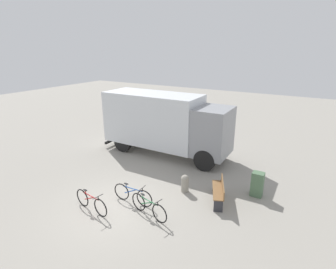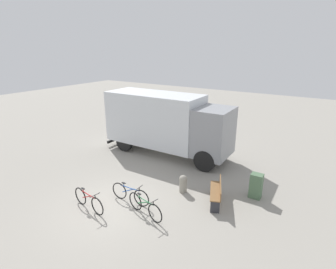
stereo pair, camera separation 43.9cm
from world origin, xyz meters
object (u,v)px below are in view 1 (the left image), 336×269
at_px(bicycle_middle, 133,194).
at_px(delivery_truck, 164,122).
at_px(bollard_near_bench, 185,183).
at_px(utility_box, 257,184).
at_px(park_bench, 219,190).
at_px(bicycle_near, 91,202).
at_px(bicycle_far, 149,207).

bearing_deg(bicycle_middle, delivery_truck, 105.51).
height_order(delivery_truck, bollard_near_bench, delivery_truck).
xyz_separation_m(bicycle_middle, utility_box, (4.09, 3.04, 0.15)).
distance_m(park_bench, bicycle_near, 4.97).
bearing_deg(utility_box, bicycle_near, -140.31).
distance_m(bicycle_near, bicycle_middle, 1.58).
height_order(park_bench, bicycle_near, park_bench).
bearing_deg(utility_box, delivery_truck, 160.49).
distance_m(bicycle_far, utility_box, 4.60).
bearing_deg(delivery_truck, bicycle_near, -85.13).
bearing_deg(bicycle_middle, park_bench, 30.34).
height_order(delivery_truck, utility_box, delivery_truck).
xyz_separation_m(delivery_truck, bicycle_near, (0.60, -6.27, -1.53)).
relative_size(delivery_truck, utility_box, 7.03).
distance_m(delivery_truck, utility_box, 6.22).
bearing_deg(park_bench, bicycle_near, 105.54).
bearing_deg(bollard_near_bench, delivery_truck, 132.81).
height_order(bicycle_near, bicycle_far, same).
xyz_separation_m(park_bench, bollard_near_bench, (-1.52, -0.02, -0.07)).
height_order(delivery_truck, bicycle_middle, delivery_truck).
relative_size(park_bench, utility_box, 1.53).
distance_m(delivery_truck, bicycle_near, 6.48).
distance_m(park_bench, bollard_near_bench, 1.52).
height_order(bicycle_middle, bicycle_far, same).
distance_m(delivery_truck, bicycle_far, 6.23).
xyz_separation_m(bicycle_far, bollard_near_bench, (0.36, 2.20, 0.04)).
height_order(bicycle_near, utility_box, utility_box).
bearing_deg(bicycle_middle, bicycle_far, -22.56).
height_order(delivery_truck, bicycle_far, delivery_truck).
distance_m(bicycle_middle, bollard_near_bench, 2.29).
bearing_deg(park_bench, delivery_truck, 32.15).
distance_m(delivery_truck, park_bench, 5.72).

